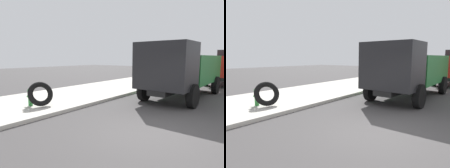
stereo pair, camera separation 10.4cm
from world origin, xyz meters
The scene contains 5 objects.
ground_plane centered at (0.00, 0.00, 0.00)m, with size 80.00×80.00×0.00m, color #423F3F.
sidewalk_curb centered at (0.00, 6.50, 0.07)m, with size 36.00×5.00×0.15m, color #BCB7AD.
fire_hydrant centered at (-0.78, 5.70, 0.58)m, with size 0.21×0.48×0.80m.
loose_tire centered at (-0.53, 5.29, 0.70)m, with size 1.10×1.10×0.23m, color black.
dump_truck_green centered at (5.96, 1.25, 1.61)m, with size 7.06×2.93×3.00m.
Camera 2 is at (-5.30, -2.49, 2.29)m, focal length 31.67 mm.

